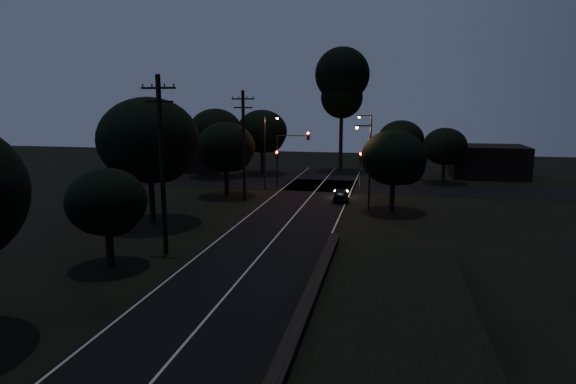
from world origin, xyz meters
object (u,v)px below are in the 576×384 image
at_px(utility_pole_mid, 162,163).
at_px(streetlight_b, 369,144).
at_px(streetlight_a, 266,147).
at_px(streetlight_c, 368,161).
at_px(signal_mast, 292,149).
at_px(signal_right, 360,164).
at_px(utility_pole_far, 244,144).
at_px(car, 341,194).
at_px(signal_left, 277,162).
at_px(tall_pine, 342,82).

height_order(utility_pole_mid, streetlight_b, utility_pole_mid).
height_order(streetlight_a, streetlight_b, same).
bearing_deg(streetlight_c, signal_mast, 131.19).
bearing_deg(signal_right, streetlight_a, -168.66).
xyz_separation_m(utility_pole_mid, utility_pole_far, (0.00, 17.00, -0.25)).
bearing_deg(car, streetlight_c, 120.82).
bearing_deg(signal_mast, car, -46.05).
distance_m(utility_pole_mid, signal_right, 27.30).
relative_size(utility_pole_mid, car, 2.98).
bearing_deg(utility_pole_mid, streetlight_c, 51.74).
bearing_deg(streetlight_c, signal_left, 136.24).
bearing_deg(streetlight_b, signal_left, -157.95).
bearing_deg(car, signal_mast, -51.02).
relative_size(signal_right, streetlight_a, 0.51).
height_order(utility_pole_mid, car, utility_pole_mid).
xyz_separation_m(tall_pine, streetlight_b, (4.31, -11.00, -7.49)).
bearing_deg(streetlight_b, streetlight_c, -87.86).
bearing_deg(signal_left, streetlight_a, -109.59).
xyz_separation_m(streetlight_a, streetlight_b, (10.61, 6.00, 0.00)).
xyz_separation_m(signal_mast, streetlight_a, (-2.39, -1.99, 0.30)).
bearing_deg(utility_pole_mid, signal_left, 86.79).
relative_size(signal_right, signal_mast, 0.66).
xyz_separation_m(signal_left, signal_mast, (1.69, 0.00, 1.50)).
height_order(signal_mast, streetlight_b, streetlight_b).
relative_size(utility_pole_far, car, 2.85).
relative_size(utility_pole_mid, streetlight_a, 1.38).
distance_m(streetlight_b, car, 11.30).
xyz_separation_m(signal_right, streetlight_c, (1.23, -9.99, 1.51)).
relative_size(utility_pole_far, signal_left, 2.56).
bearing_deg(utility_pole_mid, signal_right, 67.01).
xyz_separation_m(streetlight_b, car, (-2.11, -10.35, -4.01)).
xyz_separation_m(tall_pine, car, (2.20, -21.35, -11.50)).
height_order(streetlight_b, streetlight_c, streetlight_b).
distance_m(tall_pine, car, 24.35).
height_order(utility_pole_mid, signal_mast, utility_pole_mid).
bearing_deg(tall_pine, utility_pole_far, -106.93).
bearing_deg(tall_pine, signal_left, -110.46).
height_order(streetlight_a, streetlight_c, streetlight_a).
xyz_separation_m(utility_pole_far, car, (9.20, 1.65, -4.86)).
bearing_deg(streetlight_c, tall_pine, 100.93).
distance_m(utility_pole_mid, streetlight_c, 19.15).
distance_m(signal_left, car, 10.29).
xyz_separation_m(utility_pole_far, tall_pine, (7.00, 23.00, 6.64)).
bearing_deg(signal_right, utility_pole_far, -143.00).
bearing_deg(signal_left, tall_pine, 69.54).
bearing_deg(utility_pole_far, streetlight_b, 46.70).
bearing_deg(streetlight_b, car, -101.51).
relative_size(streetlight_b, car, 2.17).
distance_m(streetlight_b, streetlight_c, 14.01).
bearing_deg(streetlight_c, car, 125.79).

